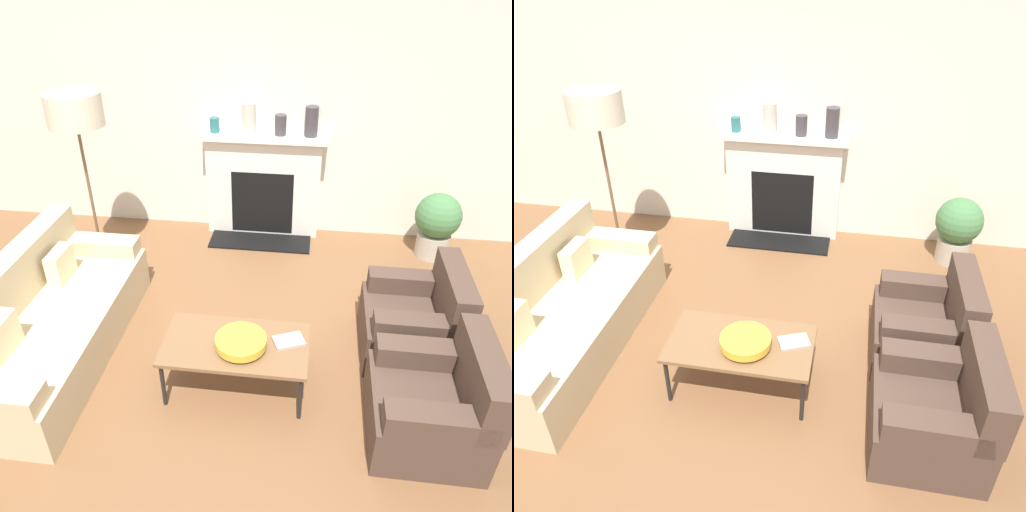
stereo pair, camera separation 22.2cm
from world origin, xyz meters
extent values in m
plane|color=brown|center=(0.00, 0.00, 0.00)|extent=(18.00, 18.00, 0.00)
cube|color=silver|center=(0.00, 2.72, 1.45)|extent=(18.00, 0.06, 2.90)
cube|color=silver|center=(-0.03, 2.59, 0.57)|extent=(1.28, 0.20, 1.14)
cube|color=black|center=(-0.03, 2.50, 0.41)|extent=(0.70, 0.04, 0.74)
cube|color=black|center=(-0.03, 2.31, 0.01)|extent=(1.15, 0.40, 0.02)
cube|color=silver|center=(-0.03, 2.56, 1.16)|extent=(1.40, 0.28, 0.05)
cube|color=#CCB78E|center=(-1.47, 0.30, 0.21)|extent=(0.86, 2.09, 0.42)
cube|color=#CCB78E|center=(-1.82, 0.30, 0.63)|extent=(0.20, 2.09, 0.43)
cube|color=#CCB78E|center=(-1.47, 1.23, 0.49)|extent=(0.79, 0.22, 0.15)
cube|color=beige|center=(-1.60, 0.77, 0.56)|extent=(0.12, 0.32, 0.28)
cube|color=#4C382D|center=(1.40, -0.17, 0.20)|extent=(0.75, 0.78, 0.39)
cube|color=#4C382D|center=(1.69, -0.17, 0.59)|extent=(0.18, 0.78, 0.40)
cube|color=#4C382D|center=(1.40, 0.13, 0.48)|extent=(0.67, 0.18, 0.17)
cube|color=#4C382D|center=(1.40, -0.47, 0.48)|extent=(0.67, 0.18, 0.17)
cube|color=#4C382D|center=(1.40, 0.71, 0.20)|extent=(0.75, 0.78, 0.39)
cube|color=#4C382D|center=(1.69, 0.71, 0.59)|extent=(0.18, 0.78, 0.40)
cube|color=#4C382D|center=(1.40, 1.01, 0.48)|extent=(0.67, 0.18, 0.17)
cube|color=#4C382D|center=(1.40, 0.41, 0.48)|extent=(0.67, 0.18, 0.17)
cube|color=brown|center=(0.05, 0.11, 0.42)|extent=(1.08, 0.59, 0.03)
cylinder|color=black|center=(-0.45, -0.15, 0.20)|extent=(0.03, 0.03, 0.40)
cylinder|color=black|center=(0.55, -0.15, 0.20)|extent=(0.03, 0.03, 0.40)
cylinder|color=black|center=(-0.45, 0.37, 0.20)|extent=(0.03, 0.03, 0.40)
cylinder|color=black|center=(0.55, 0.37, 0.20)|extent=(0.03, 0.03, 0.40)
cylinder|color=gold|center=(0.09, 0.07, 0.45)|extent=(0.13, 0.13, 0.02)
cylinder|color=gold|center=(0.09, 0.07, 0.49)|extent=(0.38, 0.38, 0.07)
cube|color=#B2A893|center=(0.44, 0.17, 0.45)|extent=(0.26, 0.22, 0.02)
cylinder|color=brown|center=(-1.66, 1.65, 0.01)|extent=(0.37, 0.37, 0.03)
cylinder|color=brown|center=(-1.66, 1.65, 0.79)|extent=(0.03, 0.03, 1.52)
cylinder|color=beige|center=(-1.66, 1.65, 1.66)|extent=(0.51, 0.51, 0.30)
cylinder|color=#28666B|center=(-0.57, 2.59, 1.27)|extent=(0.10, 0.10, 0.16)
cylinder|color=beige|center=(-0.20, 2.59, 1.35)|extent=(0.15, 0.15, 0.33)
cylinder|color=#3D383D|center=(0.14, 2.59, 1.29)|extent=(0.12, 0.12, 0.22)
cylinder|color=#3D383D|center=(0.47, 2.59, 1.34)|extent=(0.14, 0.14, 0.32)
cylinder|color=#B2A899|center=(1.87, 2.28, 0.13)|extent=(0.35, 0.35, 0.27)
sphere|color=#477A47|center=(1.87, 2.28, 0.48)|extent=(0.48, 0.48, 0.48)
camera|label=1|loc=(0.55, -2.61, 2.95)|focal=35.00mm
camera|label=2|loc=(0.77, -2.58, 2.95)|focal=35.00mm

